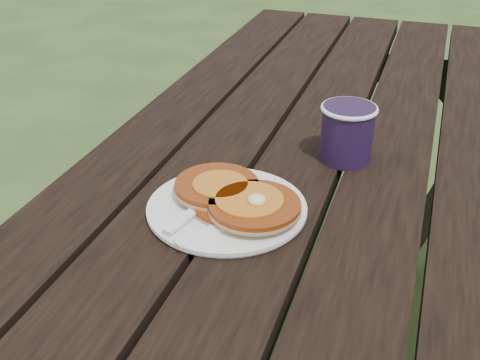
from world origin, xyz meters
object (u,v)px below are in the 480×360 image
(picnic_table, at_px, (305,284))
(pancake_stack, at_px, (236,198))
(coffee_cup, at_px, (347,130))
(plate, at_px, (227,209))

(picnic_table, relative_size, pancake_stack, 8.63)
(picnic_table, xyz_separation_m, pancake_stack, (-0.05, -0.32, 0.41))
(coffee_cup, bearing_deg, pancake_stack, -119.27)
(picnic_table, xyz_separation_m, plate, (-0.07, -0.33, 0.39))
(plate, distance_m, coffee_cup, 0.28)
(plate, bearing_deg, coffee_cup, 58.72)
(plate, distance_m, pancake_stack, 0.02)
(plate, xyz_separation_m, coffee_cup, (0.14, 0.23, 0.05))
(pancake_stack, xyz_separation_m, coffee_cup, (0.13, 0.23, 0.03))
(picnic_table, height_order, coffee_cup, coffee_cup)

